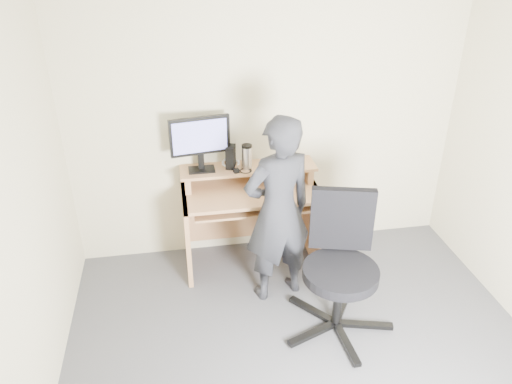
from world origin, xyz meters
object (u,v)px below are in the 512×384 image
object	(u,v)px
desk	(250,206)
office_chair	(341,260)
person	(278,211)
monitor	(200,139)

from	to	relation	value
desk	office_chair	world-z (taller)	office_chair
person	desk	bearing A→B (deg)	-91.10
desk	person	xyz separation A→B (m)	(0.14, -0.55, 0.25)
office_chair	person	bearing A→B (deg)	147.17
monitor	person	distance (m)	0.91
person	office_chair	bearing A→B (deg)	117.08
desk	monitor	world-z (taller)	monitor
office_chair	person	size ratio (longest dim) A/B	0.67
monitor	person	world-z (taller)	person
person	monitor	bearing A→B (deg)	-63.36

